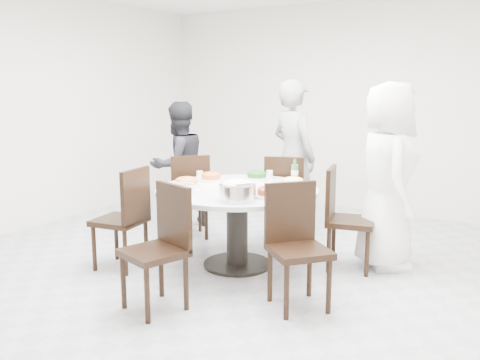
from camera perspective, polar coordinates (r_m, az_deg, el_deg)
The scene contains 23 objects.
floor at distance 4.66m, azimuth 0.20°, elevation -10.62°, with size 6.00×6.00×0.01m, color #ADADB2.
wall_back at distance 7.09m, azimuth 13.24°, elevation 7.95°, with size 6.00×0.01×2.80m, color white.
wall_left at distance 6.46m, azimuth -23.21°, elevation 7.17°, with size 0.01×6.00×2.80m, color white.
dining_table at distance 4.78m, azimuth -0.32°, elevation -5.34°, with size 1.50×1.50×0.75m, color silver.
chair_ne at distance 4.80m, azimuth 12.32°, elevation -4.31°, with size 0.42×0.42×0.95m, color black.
chair_n at distance 5.61m, azimuth 5.21°, elevation -1.96°, with size 0.42×0.42×0.95m, color black.
chair_nw at distance 5.70m, azimuth -5.87°, elevation -1.76°, with size 0.42×0.42×0.95m, color black.
chair_sw at distance 4.85m, azimuth -13.39°, elevation -4.20°, with size 0.42×0.42×0.95m, color black.
chair_s at distance 3.89m, azimuth -9.69°, elevation -7.70°, with size 0.42×0.42×0.95m, color black.
chair_se at distance 3.90m, azimuth 6.68°, elevation -7.59°, with size 0.42×0.42×0.95m, color black.
diner_right at distance 4.87m, azimuth 16.19°, elevation 0.42°, with size 0.84×0.55×1.73m, color white.
diner_middle at distance 5.90m, azimuth 6.00°, elevation 2.61°, with size 0.64×0.42×1.75m, color black.
diner_left at distance 6.06m, azimuth -6.92°, elevation 1.61°, with size 0.73×0.57×1.51m, color black.
dish_greens at distance 5.13m, azimuth 1.90°, elevation 0.40°, with size 0.25×0.25×0.06m, color white.
dish_pale at distance 4.79m, azimuth 5.98°, elevation -0.36°, with size 0.25×0.25×0.07m, color white.
dish_orange at distance 5.05m, azimuth -3.25°, elevation 0.26°, with size 0.25×0.25×0.07m, color white.
dish_redbrown at distance 4.32m, azimuth 3.38°, elevation -1.49°, with size 0.28×0.28×0.07m, color white.
dish_tofu at distance 4.79m, azimuth -6.02°, elevation -0.35°, with size 0.27×0.27×0.07m, color white.
rice_bowl at distance 4.19m, azimuth -0.29°, elevation -1.40°, with size 0.31×0.31×0.13m, color silver.
soup_bowl at distance 4.51m, azimuth -6.70°, elevation -0.99°, with size 0.25×0.25×0.08m, color white.
beverage_bottle at distance 4.98m, azimuth 6.16°, elevation 1.02°, with size 0.07×0.07×0.23m, color #2C6E30.
tea_cups at distance 5.17m, azimuth 3.54°, elevation 0.55°, with size 0.07×0.07×0.08m, color white.
chopsticks at distance 5.25m, azimuth 3.56°, elevation 0.33°, with size 0.24×0.04×0.01m, color tan, non-canonical shape.
Camera 1 is at (2.29, -3.70, 1.68)m, focal length 38.00 mm.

